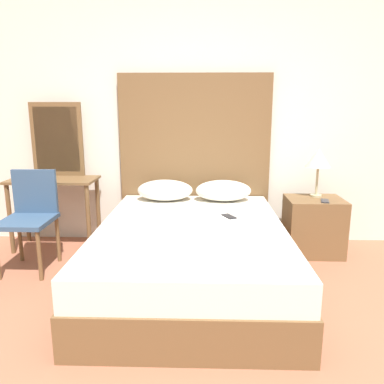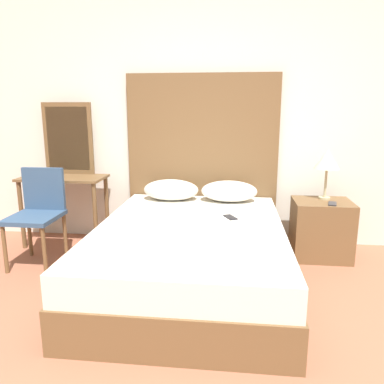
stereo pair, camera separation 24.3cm
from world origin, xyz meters
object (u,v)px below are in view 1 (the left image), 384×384
Objects in this scene: bed at (192,255)px; phone_on_bed at (229,216)px; chair at (30,213)px; vanity_desk at (54,193)px; nightstand at (313,226)px; table_lamp at (319,159)px; phone_on_nightstand at (325,201)px.

bed is 12.66× the size of phone_on_bed.
vanity_desk is at bearing 86.16° from chair.
phone_on_bed is 1.79m from chair.
nightstand is 1.18× the size of table_lamp.
phone_on_bed is at bearing -158.35° from phone_on_nightstand.
vanity_desk reaches higher than nightstand.
table_lamp reaches higher than chair.
phone_on_bed is at bearing -2.51° from chair.
phone_on_nightstand is at bearing -4.05° from vanity_desk.
chair is (-2.70, -0.50, -0.43)m from table_lamp.
table_lamp reaches higher than vanity_desk.
vanity_desk is 0.49m from chair.
phone_on_nightstand reaches higher than bed.
bed is 1.68m from vanity_desk.
table_lamp is at bearing 32.19° from phone_on_bed.
nightstand is 0.67m from table_lamp.
table_lamp reaches higher than bed.
bed is 1.40m from nightstand.
vanity_desk reaches higher than phone_on_bed.
table_lamp is 2.69m from vanity_desk.
chair reaches higher than vanity_desk.
table_lamp is 0.54× the size of chair.
vanity_desk is (-2.67, -0.01, -0.36)m from table_lamp.
phone_on_bed is 1.01m from phone_on_nightstand.
nightstand is 0.32m from phone_on_nightstand.
vanity_desk is (-2.64, 0.08, 0.31)m from nightstand.
chair is (-1.79, 0.08, -0.00)m from phone_on_bed.
vanity_desk is at bearing -179.78° from table_lamp.
vanity_desk reaches higher than phone_on_nightstand.
phone_on_nightstand is at bearing -82.09° from table_lamp.
chair reaches higher than phone_on_bed.
phone_on_bed is at bearing -151.20° from nightstand.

